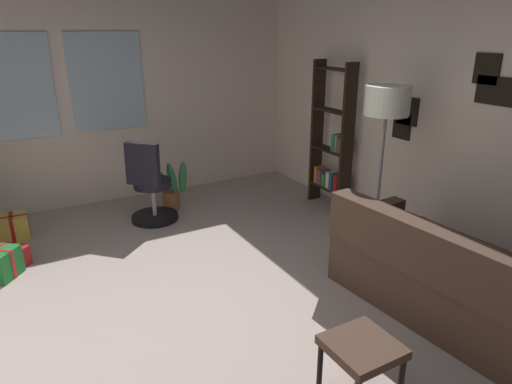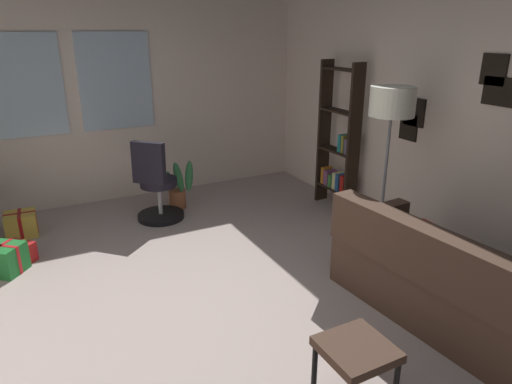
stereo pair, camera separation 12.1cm
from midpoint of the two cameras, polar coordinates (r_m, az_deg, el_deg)
The scene contains 11 objects.
ground_plane at distance 3.83m, azimuth -7.72°, elevation -16.44°, with size 5.34×6.30×0.10m, color #AB9992.
wall_back_with_windows at distance 6.24m, azimuth -19.99°, elevation 11.49°, with size 5.34×0.12×2.84m.
wall_right_with_frames at distance 4.85m, azimuth 22.98°, elevation 8.95°, with size 0.12×6.30×2.84m.
couch at distance 4.00m, azimuth 24.82°, elevation -10.57°, with size 1.64×2.08×0.85m.
footstool at distance 3.02m, azimuth 11.88°, elevation -18.83°, with size 0.41×0.41×0.40m.
gift_box_red at distance 5.10m, azimuth -29.05°, elevation -7.28°, with size 0.40×0.40×0.21m.
gift_box_gold at distance 5.73m, azimuth -28.61°, elevation -3.94°, with size 0.33×0.33×0.27m.
office_chair at distance 5.55m, azimuth -13.61°, elevation 0.14°, with size 0.59×0.59×1.00m.
bookshelf at distance 5.83m, azimuth 8.84°, elevation 5.56°, with size 0.18×0.64×1.84m.
floor_lamp at distance 4.61m, azimuth 15.24°, elevation 9.91°, with size 0.43×0.43×1.69m.
potted_plant at distance 5.91m, azimuth -11.04°, elevation 0.31°, with size 0.44×0.34×0.65m.
Camera 1 is at (-1.14, -2.87, 2.21)m, focal length 32.07 mm.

